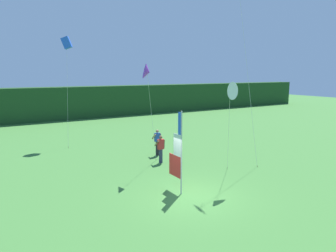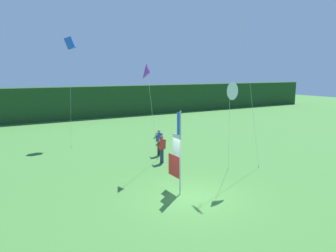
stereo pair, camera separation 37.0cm
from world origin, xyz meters
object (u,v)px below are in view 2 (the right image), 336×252
(person_near_banner, at_px, (162,148))
(person_mid_field, at_px, (159,142))
(kite_blue_box_1, at_px, (70,43))
(kite_white_delta_2, at_px, (230,91))
(kite_purple_delta_3, at_px, (148,72))
(banner_flag, at_px, (177,154))

(person_near_banner, bearing_deg, person_mid_field, 66.60)
(kite_blue_box_1, distance_m, kite_white_delta_2, 14.23)
(kite_white_delta_2, relative_size, kite_purple_delta_3, 0.85)
(person_near_banner, height_order, kite_white_delta_2, kite_white_delta_2)
(banner_flag, relative_size, kite_blue_box_1, 0.47)
(person_mid_field, height_order, kite_blue_box_1, kite_blue_box_1)
(banner_flag, distance_m, kite_purple_delta_3, 4.98)
(person_mid_field, xyz_separation_m, kite_white_delta_2, (0.32, -6.38, 3.61))
(person_mid_field, relative_size, kite_white_delta_2, 0.35)
(kite_blue_box_1, bearing_deg, kite_purple_delta_3, -80.24)
(kite_blue_box_1, relative_size, kite_purple_delta_3, 1.37)
(kite_blue_box_1, height_order, kite_purple_delta_3, kite_blue_box_1)
(banner_flag, relative_size, kite_purple_delta_3, 0.64)
(person_near_banner, xyz_separation_m, person_mid_field, (0.71, 1.65, 0.02))
(person_mid_field, height_order, kite_purple_delta_3, kite_purple_delta_3)
(person_near_banner, bearing_deg, kite_blue_box_1, 109.70)
(person_mid_field, bearing_deg, person_near_banner, -113.40)
(person_mid_field, distance_m, kite_purple_delta_3, 5.65)
(person_near_banner, relative_size, kite_white_delta_2, 0.34)
(person_near_banner, bearing_deg, banner_flag, -111.15)
(kite_white_delta_2, bearing_deg, kite_purple_delta_3, 123.46)
(banner_flag, relative_size, kite_white_delta_2, 0.76)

